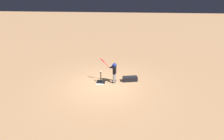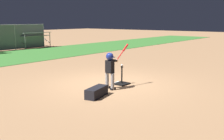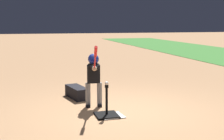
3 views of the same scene
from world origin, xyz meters
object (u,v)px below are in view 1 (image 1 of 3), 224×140
object	(u,v)px
baseball	(101,72)
equipment_bag	(130,79)
batter_child	(114,70)
batting_tee	(101,81)

from	to	relation	value
baseball	equipment_bag	size ratio (longest dim) A/B	0.09
batter_child	equipment_bag	distance (m)	1.13
batting_tee	baseball	size ratio (longest dim) A/B	8.49
batting_tee	baseball	xyz separation A→B (m)	(0.00, 0.00, 0.59)
batting_tee	equipment_bag	distance (m)	1.70
baseball	equipment_bag	xyz separation A→B (m)	(-1.66, -0.34, -0.52)
batter_child	baseball	distance (m)	0.75
batter_child	equipment_bag	bearing A→B (deg)	-165.69
baseball	equipment_bag	world-z (taller)	baseball
batting_tee	baseball	bearing A→B (deg)	0.00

